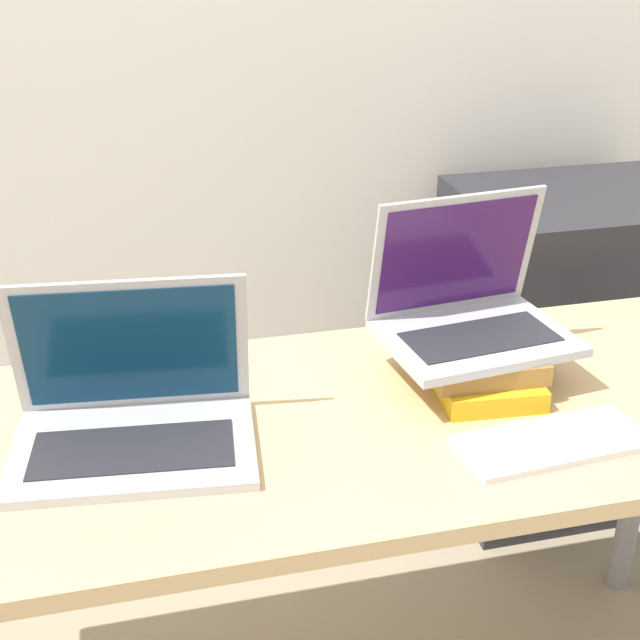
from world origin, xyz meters
TOP-DOWN VIEW (x-y plane):
  - desk at (0.00, 0.31)m, footprint 1.73×0.62m
  - laptop_left at (-0.29, 0.32)m, footprint 0.39×0.29m
  - book_stack at (0.30, 0.36)m, footprint 0.20×0.24m
  - laptop_on_books at (0.29, 0.41)m, footprint 0.34×0.27m
  - wireless_keyboard at (0.34, 0.15)m, footprint 0.31×0.15m
  - mini_fridge at (0.84, 0.98)m, footprint 0.60×0.49m

SIDE VIEW (x-z plane):
  - mini_fridge at x=0.84m, z-range 0.00..0.85m
  - desk at x=0.00m, z-range 0.29..1.03m
  - wireless_keyboard at x=0.34m, z-range 0.74..0.75m
  - book_stack at x=0.30m, z-range 0.74..0.81m
  - laptop_left at x=-0.29m, z-range 0.66..0.92m
  - laptop_on_books at x=0.29m, z-range 0.74..0.98m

